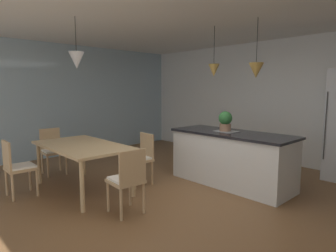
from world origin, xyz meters
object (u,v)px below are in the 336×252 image
at_px(chair_near_left, 17,166).
at_px(kitchen_island, 231,158).
at_px(potted_plant_on_island, 225,121).
at_px(chair_kitchen_end, 127,179).
at_px(dining_table, 82,149).
at_px(chair_window_end, 53,149).
at_px(chair_far_right, 141,157).

xyz_separation_m(chair_near_left, kitchen_island, (1.85, 2.85, -0.01)).
xyz_separation_m(chair_near_left, potted_plant_on_island, (1.71, 2.85, 0.61)).
bearing_deg(chair_near_left, potted_plant_on_island, 58.98).
relative_size(kitchen_island, potted_plant_on_island, 6.06).
distance_m(chair_kitchen_end, potted_plant_on_island, 2.09).
distance_m(dining_table, kitchen_island, 2.48).
height_order(chair_window_end, chair_near_left, same).
relative_size(chair_kitchen_end, chair_near_left, 1.00).
height_order(chair_window_end, kitchen_island, kitchen_island).
bearing_deg(dining_table, kitchen_island, 53.75).
relative_size(chair_far_right, kitchen_island, 0.41).
bearing_deg(kitchen_island, chair_window_end, -143.69).
bearing_deg(chair_window_end, potted_plant_on_island, 37.75).
relative_size(chair_window_end, chair_near_left, 1.00).
xyz_separation_m(chair_window_end, chair_far_right, (1.64, 0.86, 0.00)).
xyz_separation_m(dining_table, chair_window_end, (-1.24, 0.00, -0.20)).
xyz_separation_m(dining_table, chair_near_left, (-0.39, -0.86, -0.20)).
xyz_separation_m(chair_window_end, potted_plant_on_island, (2.56, 1.99, 0.61)).
height_order(chair_far_right, kitchen_island, kitchen_island).
bearing_deg(kitchen_island, chair_kitchen_end, -96.12).
bearing_deg(chair_kitchen_end, chair_near_left, -152.35).
relative_size(chair_kitchen_end, chair_far_right, 1.00).
distance_m(chair_kitchen_end, chair_near_left, 1.85).
bearing_deg(chair_window_end, chair_far_right, 27.60).
distance_m(dining_table, chair_kitchen_end, 1.26).
distance_m(kitchen_island, potted_plant_on_island, 0.64).
bearing_deg(kitchen_island, chair_far_right, -133.24).
bearing_deg(chair_far_right, dining_table, -114.80).
xyz_separation_m(chair_kitchen_end, kitchen_island, (0.21, 1.99, -0.01)).
bearing_deg(chair_near_left, chair_kitchen_end, 27.65).
bearing_deg(chair_near_left, dining_table, 65.43).
bearing_deg(chair_window_end, dining_table, -0.13).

